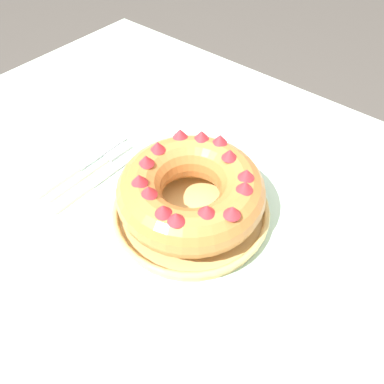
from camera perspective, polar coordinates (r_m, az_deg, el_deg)
ground_plane at (r=1.37m, az=0.47°, el=-22.51°), size 8.00×8.00×0.00m
dining_table at (r=0.79m, az=0.75°, el=-6.53°), size 1.46×1.00×0.74m
serving_dish at (r=0.70m, az=0.00°, el=-2.99°), size 0.29×0.29×0.03m
bundt_cake at (r=0.66m, az=0.00°, el=0.10°), size 0.26×0.26×0.10m
fork at (r=0.82m, az=-14.30°, el=3.76°), size 0.02×0.22×0.01m
serving_knife at (r=0.83m, az=-17.24°, el=3.30°), size 0.02×0.24×0.01m
cake_knife at (r=0.78m, az=-15.47°, el=0.79°), size 0.02×0.20×0.01m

